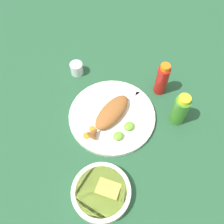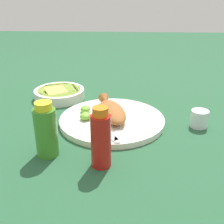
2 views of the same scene
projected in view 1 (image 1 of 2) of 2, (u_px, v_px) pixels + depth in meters
name	position (u px, v px, depth m)	size (l,w,h in m)	color
ground_plane	(112.00, 117.00, 0.99)	(4.00, 4.00, 0.00)	#235133
main_plate	(112.00, 116.00, 0.99)	(0.34, 0.34, 0.02)	white
fried_fish	(111.00, 114.00, 0.96)	(0.23, 0.13, 0.04)	#935628
fork_near	(125.00, 100.00, 1.01)	(0.19, 0.02, 0.00)	silver
fork_far	(133.00, 108.00, 0.99)	(0.16, 0.12, 0.00)	silver
carrot_slice_near	(86.00, 135.00, 0.93)	(0.03, 0.03, 0.00)	orange
carrot_slice_mid	(92.00, 129.00, 0.94)	(0.02, 0.02, 0.00)	orange
lime_wedge_main	(118.00, 136.00, 0.92)	(0.04, 0.03, 0.02)	#6BB233
lime_wedge_side	(129.00, 126.00, 0.94)	(0.04, 0.04, 0.02)	#6BB233
hot_sauce_bottle_red	(162.00, 79.00, 1.00)	(0.05, 0.05, 0.16)	#B21914
hot_sauce_bottle_green	(180.00, 110.00, 0.93)	(0.06, 0.06, 0.15)	#3D8428
salt_cup	(77.00, 69.00, 1.09)	(0.05, 0.05, 0.05)	silver
guacamole_bowl	(101.00, 192.00, 0.82)	(0.20, 0.20, 0.05)	white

